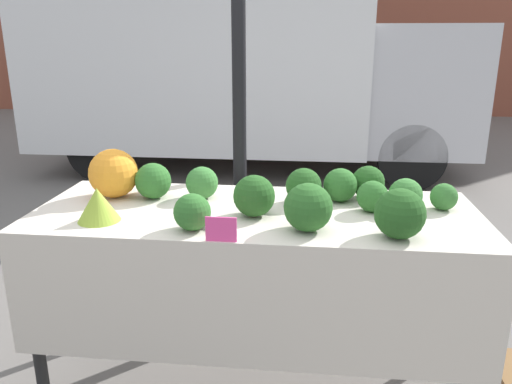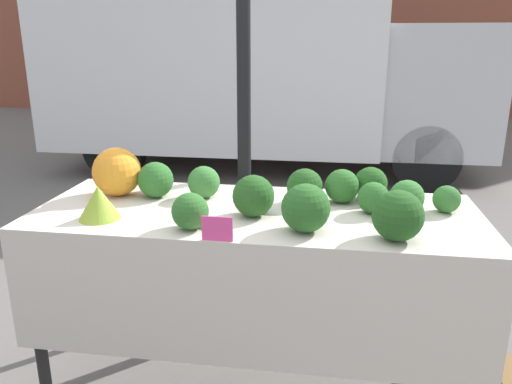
# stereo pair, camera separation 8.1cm
# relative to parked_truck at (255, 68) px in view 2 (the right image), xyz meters

# --- Properties ---
(tent_pole) EXTENTS (0.07, 0.07, 2.29)m
(tent_pole) POSITION_rel_parked_truck_xyz_m (0.53, -3.76, -0.08)
(tent_pole) COLOR black
(tent_pole) RESTS_ON ground_plane
(parked_truck) EXTENTS (5.09, 2.15, 2.26)m
(parked_truck) POSITION_rel_parked_truck_xyz_m (0.00, 0.00, 0.00)
(parked_truck) COLOR white
(parked_truck) RESTS_ON ground_plane
(market_table) EXTENTS (1.85, 0.72, 0.88)m
(market_table) POSITION_rel_parked_truck_xyz_m (0.67, -4.37, -0.47)
(market_table) COLOR beige
(market_table) RESTS_ON ground_plane
(orange_cauliflower) EXTENTS (0.22, 0.22, 0.22)m
(orange_cauliflower) POSITION_rel_parked_truck_xyz_m (0.02, -4.19, -0.24)
(orange_cauliflower) COLOR orange
(orange_cauliflower) RESTS_ON market_table
(romanesco_head) EXTENTS (0.17, 0.17, 0.13)m
(romanesco_head) POSITION_rel_parked_truck_xyz_m (0.07, -4.50, -0.28)
(romanesco_head) COLOR #93B238
(romanesco_head) RESTS_ON market_table
(broccoli_head_0) EXTENTS (0.17, 0.17, 0.17)m
(broccoli_head_0) POSITION_rel_parked_truck_xyz_m (0.67, -4.38, -0.26)
(broccoli_head_0) COLOR #23511E
(broccoli_head_0) RESTS_ON market_table
(broccoli_head_1) EXTENTS (0.15, 0.15, 0.15)m
(broccoli_head_1) POSITION_rel_parked_truck_xyz_m (1.15, -4.09, -0.27)
(broccoli_head_1) COLOR #23511E
(broccoli_head_1) RESTS_ON market_table
(broccoli_head_2) EXTENTS (0.14, 0.14, 0.14)m
(broccoli_head_2) POSITION_rel_parked_truck_xyz_m (0.41, -4.17, -0.27)
(broccoli_head_2) COLOR #387533
(broccoli_head_2) RESTS_ON market_table
(broccoli_head_3) EXTENTS (0.16, 0.16, 0.16)m
(broccoli_head_3) POSITION_rel_parked_truck_xyz_m (0.20, -4.19, -0.27)
(broccoli_head_3) COLOR #2D6628
(broccoli_head_3) RESTS_ON market_table
(broccoli_head_4) EXTENTS (0.18, 0.18, 0.18)m
(broccoli_head_4) POSITION_rel_parked_truck_xyz_m (1.21, -4.55, -0.26)
(broccoli_head_4) COLOR #23511E
(broccoli_head_4) RESTS_ON market_table
(broccoli_head_5) EXTENTS (0.11, 0.11, 0.11)m
(broccoli_head_5) POSITION_rel_parked_truck_xyz_m (1.45, -4.22, -0.29)
(broccoli_head_5) COLOR #336B2D
(broccoli_head_5) RESTS_ON market_table
(broccoli_head_6) EXTENTS (0.14, 0.14, 0.14)m
(broccoli_head_6) POSITION_rel_parked_truck_xyz_m (0.46, -4.56, -0.28)
(broccoli_head_6) COLOR #2D6628
(broccoli_head_6) RESTS_ON market_table
(broccoli_head_7) EXTENTS (0.13, 0.13, 0.13)m
(broccoli_head_7) POSITION_rel_parked_truck_xyz_m (1.15, -4.27, -0.28)
(broccoli_head_7) COLOR #2D6628
(broccoli_head_7) RESTS_ON market_table
(broccoli_head_8) EXTENTS (0.15, 0.15, 0.15)m
(broccoli_head_8) POSITION_rel_parked_truck_xyz_m (1.03, -4.15, -0.27)
(broccoli_head_8) COLOR #2D6628
(broccoli_head_8) RESTS_ON market_table
(broccoli_head_9) EXTENTS (0.16, 0.16, 0.16)m
(broccoli_head_9) POSITION_rel_parked_truck_xyz_m (0.87, -4.19, -0.27)
(broccoli_head_9) COLOR #23511E
(broccoli_head_9) RESTS_ON market_table
(broccoli_head_10) EXTENTS (0.18, 0.18, 0.18)m
(broccoli_head_10) POSITION_rel_parked_truck_xyz_m (0.89, -4.52, -0.26)
(broccoli_head_10) COLOR #285B23
(broccoli_head_10) RESTS_ON market_table
(broccoli_head_11) EXTENTS (0.14, 0.14, 0.14)m
(broccoli_head_11) POSITION_rel_parked_truck_xyz_m (1.29, -4.25, -0.28)
(broccoli_head_11) COLOR #387533
(broccoli_head_11) RESTS_ON market_table
(price_sign) EXTENTS (0.11, 0.01, 0.09)m
(price_sign) POSITION_rel_parked_truck_xyz_m (0.59, -4.66, -0.30)
(price_sign) COLOR #EF4793
(price_sign) RESTS_ON market_table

